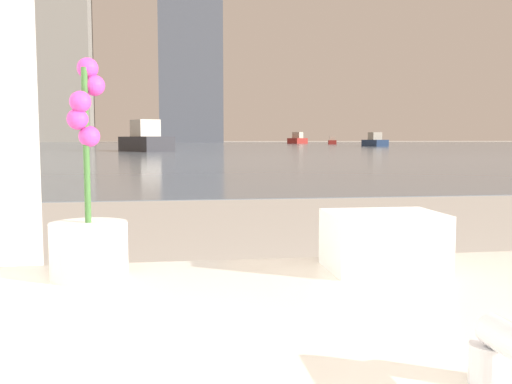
# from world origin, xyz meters

# --- Properties ---
(potted_orchid) EXTENTS (0.15, 0.15, 0.43)m
(potted_orchid) POSITION_xyz_m (-0.64, 0.84, 0.61)
(potted_orchid) COLOR silver
(potted_orchid) RESTS_ON bathtub
(towel_stack) EXTENTS (0.23, 0.17, 0.12)m
(towel_stack) POSITION_xyz_m (-0.05, 0.82, 0.58)
(towel_stack) COLOR white
(towel_stack) RESTS_ON bathtub
(harbor_water) EXTENTS (180.00, 110.00, 0.01)m
(harbor_water) POSITION_xyz_m (0.00, 62.00, 0.01)
(harbor_water) COLOR slate
(harbor_water) RESTS_ON ground_plane
(harbor_boat_0) EXTENTS (3.60, 5.35, 1.90)m
(harbor_boat_0) POSITION_xyz_m (-2.17, 35.12, 0.68)
(harbor_boat_0) COLOR #2D2D33
(harbor_boat_0) RESTS_ON harbor_water
(harbor_boat_1) EXTENTS (1.73, 3.16, 1.13)m
(harbor_boat_1) POSITION_xyz_m (20.61, 74.03, 0.41)
(harbor_boat_1) COLOR maroon
(harbor_boat_1) RESTS_ON harbor_water
(harbor_boat_2) EXTENTS (1.52, 3.73, 1.37)m
(harbor_boat_2) POSITION_xyz_m (19.12, 53.59, 0.49)
(harbor_boat_2) COLOR navy
(harbor_boat_2) RESTS_ON harbor_water
(harbor_boat_4) EXTENTS (3.83, 4.68, 1.72)m
(harbor_boat_4) POSITION_xyz_m (18.11, 84.16, 0.61)
(harbor_boat_4) COLOR maroon
(harbor_boat_4) RESTS_ON harbor_water
(skyline_tower_1) EXTENTS (12.31, 6.99, 35.19)m
(skyline_tower_1) POSITION_xyz_m (-22.54, 118.00, 17.60)
(skyline_tower_1) COLOR gray
(skyline_tower_1) RESTS_ON ground_plane
(skyline_tower_2) EXTENTS (12.48, 11.77, 40.79)m
(skyline_tower_2) POSITION_xyz_m (3.11, 118.00, 20.39)
(skyline_tower_2) COLOR #4C515B
(skyline_tower_2) RESTS_ON ground_plane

